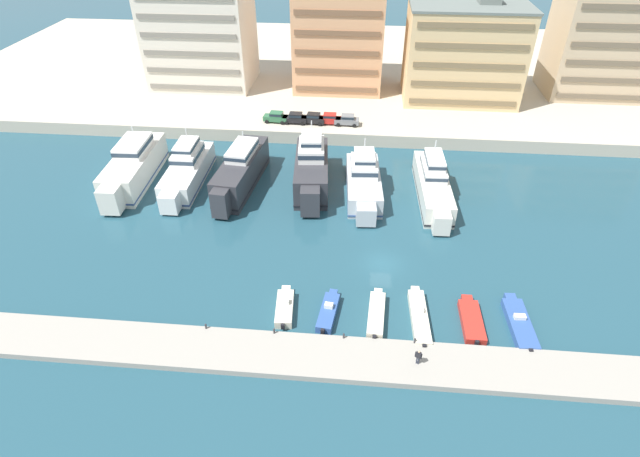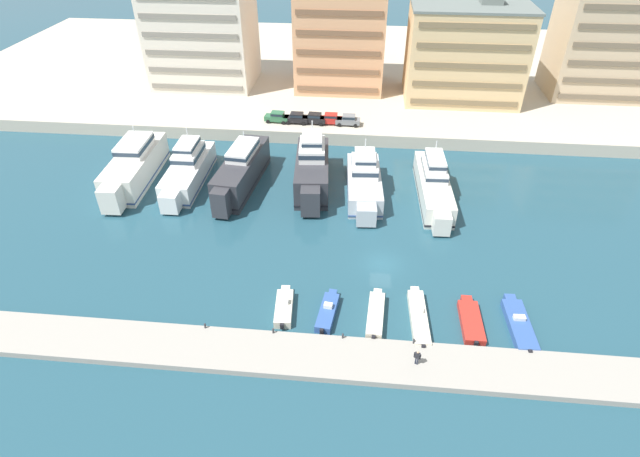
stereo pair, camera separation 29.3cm
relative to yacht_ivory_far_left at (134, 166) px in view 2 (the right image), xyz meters
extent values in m
plane|color=#234C5B|center=(35.85, -15.84, -2.38)|extent=(400.00, 400.00, 0.00)
cube|color=#BCB29E|center=(35.85, 49.11, -1.33)|extent=(180.00, 70.00, 2.11)
cube|color=#9E998E|center=(35.85, -30.40, -2.05)|extent=(120.00, 5.08, 0.67)
cube|color=silver|center=(-0.01, 0.31, -0.35)|extent=(5.36, 15.58, 4.06)
cube|color=silver|center=(0.31, -8.48, -0.25)|extent=(2.72, 2.49, 3.45)
cube|color=#334C7F|center=(-0.01, 0.31, -1.67)|extent=(5.41, 15.74, 0.24)
cube|color=white|center=(-0.05, 1.46, 2.52)|extent=(3.98, 6.61, 1.68)
cube|color=#233342|center=(-0.05, 1.46, 2.68)|extent=(4.03, 6.67, 0.60)
cylinder|color=silver|center=(-0.09, 2.43, 4.26)|extent=(0.16, 0.16, 1.80)
cube|color=silver|center=(-0.31, 8.46, -1.27)|extent=(4.11, 1.05, 0.20)
cube|color=white|center=(7.81, 0.47, -0.86)|extent=(4.49, 14.32, 3.05)
cube|color=white|center=(7.89, -7.64, -0.78)|extent=(2.41, 2.20, 2.59)
cube|color=#334C7F|center=(7.81, 0.47, -1.85)|extent=(4.54, 14.47, 0.24)
cube|color=white|center=(7.80, 1.54, 1.48)|extent=(3.45, 6.03, 1.64)
cube|color=#233342|center=(7.80, 1.54, 1.65)|extent=(3.49, 6.09, 0.59)
cube|color=white|center=(7.80, 1.54, 2.86)|extent=(2.69, 4.71, 1.11)
cube|color=#233342|center=(7.80, 1.54, 2.97)|extent=(2.73, 4.75, 0.40)
cylinder|color=silver|center=(7.79, 2.44, 4.32)|extent=(0.16, 0.16, 1.80)
cube|color=white|center=(7.73, 8.06, -1.55)|extent=(3.70, 0.94, 0.20)
cube|color=#333338|center=(15.80, 0.23, -0.22)|extent=(5.39, 15.50, 4.33)
cube|color=#333338|center=(14.96, -8.20, -0.11)|extent=(2.33, 2.15, 3.68)
cube|color=black|center=(15.80, 0.23, -1.63)|extent=(5.44, 15.66, 0.24)
cube|color=white|center=(15.92, 1.36, 2.63)|extent=(3.66, 6.65, 1.37)
cube|color=#233342|center=(15.92, 1.36, 2.76)|extent=(3.71, 6.72, 0.49)
cylinder|color=silver|center=(16.01, 2.31, 4.21)|extent=(0.16, 0.16, 1.80)
cube|color=#333338|center=(16.60, 8.23, -1.19)|extent=(3.39, 1.22, 0.20)
cube|color=#333338|center=(25.82, 1.24, -0.26)|extent=(5.65, 14.00, 4.25)
cube|color=#333338|center=(26.45, -6.60, -0.15)|extent=(2.69, 2.48, 3.61)
cube|color=black|center=(25.82, 1.24, -1.64)|extent=(5.71, 14.14, 0.24)
cube|color=white|center=(25.73, 2.26, 2.76)|extent=(4.01, 6.01, 1.80)
cube|color=#233342|center=(25.73, 2.26, 2.94)|extent=(4.06, 6.07, 0.65)
cube|color=white|center=(25.73, 2.26, 4.30)|extent=(3.13, 4.69, 1.29)
cube|color=#233342|center=(25.73, 2.26, 4.43)|extent=(3.17, 4.74, 0.46)
cylinder|color=silver|center=(25.66, 3.12, 5.85)|extent=(0.16, 0.16, 1.80)
cube|color=#333338|center=(25.23, 8.51, -1.22)|extent=(3.94, 1.21, 0.20)
cube|color=silver|center=(33.29, -0.37, -0.94)|extent=(5.39, 13.34, 2.88)
cube|color=silver|center=(33.77, -7.92, -0.87)|extent=(2.65, 2.44, 2.45)
cube|color=#334C7F|center=(33.29, -0.37, -1.88)|extent=(5.44, 13.48, 0.24)
cube|color=white|center=(33.23, 0.61, 1.35)|extent=(3.90, 5.71, 1.71)
cube|color=#233342|center=(33.23, 0.61, 1.52)|extent=(3.95, 5.77, 0.61)
cube|color=white|center=(33.23, 0.61, 2.79)|extent=(3.04, 4.45, 1.17)
cube|color=#233342|center=(33.23, 0.61, 2.91)|extent=(3.08, 4.50, 0.42)
cylinder|color=silver|center=(33.17, 1.43, 4.28)|extent=(0.16, 0.16, 1.80)
cube|color=silver|center=(32.85, 6.61, -1.59)|extent=(3.93, 1.14, 0.20)
cube|color=silver|center=(42.85, -0.42, -0.85)|extent=(4.41, 15.91, 3.06)
cube|color=silver|center=(43.16, -9.18, -0.78)|extent=(2.19, 2.00, 2.60)
cube|color=black|center=(42.85, -0.42, -1.85)|extent=(4.45, 16.07, 0.24)
cube|color=white|center=(42.80, 0.76, 1.35)|extent=(3.24, 6.73, 1.35)
cube|color=#233342|center=(42.80, 0.76, 1.49)|extent=(3.28, 6.80, 0.49)
cube|color=white|center=(42.80, 0.76, 2.69)|extent=(2.53, 5.25, 1.32)
cube|color=#233342|center=(42.80, 0.76, 2.82)|extent=(2.56, 5.30, 0.48)
cylinder|color=silver|center=(42.77, 1.76, 4.25)|extent=(0.16, 0.16, 1.80)
cube|color=silver|center=(42.55, 7.92, -1.54)|extent=(3.31, 1.02, 0.20)
cube|color=beige|center=(25.67, -24.54, -1.92)|extent=(2.12, 4.96, 0.92)
cube|color=beige|center=(25.44, -21.79, -1.92)|extent=(1.01, 0.85, 0.78)
cube|color=silver|center=(25.64, -24.18, -1.20)|extent=(0.99, 0.68, 0.53)
cube|color=#283847|center=(25.62, -23.90, -1.12)|extent=(0.86, 0.15, 0.32)
cube|color=black|center=(25.89, -27.13, -1.77)|extent=(0.38, 0.31, 0.60)
cube|color=#33569E|center=(30.20, -24.67, -1.95)|extent=(2.18, 5.28, 0.87)
cube|color=#33569E|center=(30.54, -21.81, -1.95)|extent=(0.94, 0.81, 0.74)
cube|color=silver|center=(30.24, -24.29, -1.29)|extent=(0.93, 0.70, 0.46)
cube|color=#283847|center=(30.28, -24.01, -1.22)|extent=(0.79, 0.17, 0.28)
cube|color=black|center=(29.87, -27.40, -1.80)|extent=(0.39, 0.32, 0.60)
cube|color=beige|center=(35.12, -24.66, -1.89)|extent=(1.95, 6.04, 0.98)
cube|color=beige|center=(35.32, -21.37, -1.89)|extent=(0.91, 0.77, 0.83)
cube|color=black|center=(34.92, -27.81, -1.74)|extent=(0.38, 0.30, 0.60)
cube|color=beige|center=(39.48, -24.59, -1.95)|extent=(1.95, 7.49, 0.87)
cube|color=beige|center=(39.30, -20.55, -1.95)|extent=(0.92, 0.77, 0.74)
cube|color=silver|center=(39.46, -24.03, -1.31)|extent=(0.92, 0.64, 0.40)
cube|color=#283847|center=(39.44, -23.75, -1.25)|extent=(0.81, 0.12, 0.24)
cube|color=black|center=(39.65, -28.48, -1.80)|extent=(0.37, 0.30, 0.60)
cube|color=red|center=(44.72, -24.55, -2.00)|extent=(2.05, 5.53, 0.76)
cube|color=red|center=(44.69, -21.39, -2.00)|extent=(1.12, 0.91, 0.65)
cube|color=black|center=(44.73, -27.48, -1.85)|extent=(0.36, 0.28, 0.60)
cube|color=#33569E|center=(49.45, -24.55, -1.99)|extent=(2.34, 6.82, 0.79)
cube|color=#33569E|center=(49.30, -20.77, -1.99)|extent=(1.18, 0.98, 0.68)
cube|color=silver|center=(49.43, -24.04, -1.38)|extent=(1.17, 0.64, 0.41)
cube|color=#283847|center=(49.42, -23.76, -1.32)|extent=(1.04, 0.12, 0.25)
cube|color=black|center=(49.59, -28.10, -1.84)|extent=(0.37, 0.29, 0.60)
cube|color=#2D6642|center=(17.93, 17.89, 0.45)|extent=(4.24, 2.06, 0.80)
cube|color=#2D6642|center=(18.08, 17.87, 1.19)|extent=(2.23, 1.74, 0.68)
cube|color=#1E2833|center=(18.08, 17.87, 1.19)|extent=(2.19, 1.75, 0.37)
cylinder|color=black|center=(16.51, 17.16, 0.05)|extent=(0.66, 0.28, 0.64)
cylinder|color=black|center=(16.66, 18.86, 0.05)|extent=(0.66, 0.28, 0.64)
cylinder|color=black|center=(19.19, 16.92, 0.05)|extent=(0.66, 0.28, 0.64)
cylinder|color=black|center=(19.35, 18.61, 0.05)|extent=(0.66, 0.28, 0.64)
cube|color=black|center=(21.25, 17.76, 0.45)|extent=(4.13, 1.78, 0.80)
cube|color=black|center=(21.40, 17.76, 1.19)|extent=(2.13, 1.60, 0.68)
cube|color=#1E2833|center=(21.40, 17.76, 1.19)|extent=(2.09, 1.62, 0.37)
cylinder|color=black|center=(19.88, 16.94, 0.05)|extent=(0.64, 0.23, 0.64)
cylinder|color=black|center=(19.91, 18.64, 0.05)|extent=(0.64, 0.23, 0.64)
cylinder|color=black|center=(22.58, 16.89, 0.05)|extent=(0.64, 0.23, 0.64)
cylinder|color=black|center=(22.61, 18.59, 0.05)|extent=(0.64, 0.23, 0.64)
cube|color=black|center=(24.28, 17.86, 0.45)|extent=(4.24, 2.07, 0.80)
cube|color=black|center=(24.42, 17.85, 1.19)|extent=(2.23, 1.75, 0.68)
cube|color=#1E2833|center=(24.42, 17.85, 1.19)|extent=(2.19, 1.76, 0.37)
cylinder|color=black|center=(22.85, 17.14, 0.05)|extent=(0.66, 0.28, 0.64)
cylinder|color=black|center=(23.01, 18.83, 0.05)|extent=(0.66, 0.28, 0.64)
cylinder|color=black|center=(25.54, 16.89, 0.05)|extent=(0.66, 0.28, 0.64)
cylinder|color=black|center=(25.70, 18.59, 0.05)|extent=(0.66, 0.28, 0.64)
cube|color=red|center=(27.02, 17.99, 0.45)|extent=(4.13, 1.78, 0.80)
cube|color=red|center=(27.17, 17.99, 1.19)|extent=(2.13, 1.60, 0.68)
cube|color=#1E2833|center=(27.17, 17.99, 1.19)|extent=(2.09, 1.61, 0.37)
cylinder|color=black|center=(25.65, 17.17, 0.05)|extent=(0.64, 0.23, 0.64)
cylinder|color=black|center=(25.68, 18.87, 0.05)|extent=(0.64, 0.23, 0.64)
cylinder|color=black|center=(28.35, 17.12, 0.05)|extent=(0.64, 0.23, 0.64)
cylinder|color=black|center=(28.38, 18.81, 0.05)|extent=(0.64, 0.23, 0.64)
cube|color=slate|center=(30.05, 17.78, 0.45)|extent=(4.15, 1.81, 0.80)
cube|color=slate|center=(30.20, 17.78, 1.19)|extent=(2.14, 1.62, 0.68)
cube|color=#1E2833|center=(30.20, 17.78, 1.19)|extent=(2.10, 1.63, 0.37)
cylinder|color=black|center=(28.67, 16.97, 0.05)|extent=(0.65, 0.24, 0.64)
cylinder|color=black|center=(28.72, 18.67, 0.05)|extent=(0.65, 0.24, 0.64)
cylinder|color=black|center=(31.37, 16.89, 0.05)|extent=(0.65, 0.24, 0.64)
cylinder|color=black|center=(31.42, 18.59, 0.05)|extent=(0.65, 0.24, 0.64)
cube|color=silver|center=(0.82, 35.96, 10.74)|extent=(19.11, 14.21, 22.03)
cube|color=gray|center=(0.82, 28.76, 1.30)|extent=(17.58, 0.24, 0.90)
cube|color=gray|center=(0.82, 28.76, 4.45)|extent=(17.58, 0.24, 0.90)
cube|color=gray|center=(0.82, 28.76, 7.59)|extent=(17.58, 0.24, 0.90)
cube|color=gray|center=(0.82, 28.76, 10.74)|extent=(17.58, 0.24, 0.90)
cube|color=gray|center=(0.82, 28.76, 13.89)|extent=(17.58, 0.24, 0.90)
cube|color=tan|center=(27.43, 36.80, 9.82)|extent=(16.51, 13.71, 20.18)
cube|color=brown|center=(27.43, 29.85, 1.41)|extent=(15.19, 0.24, 0.90)
cube|color=brown|center=(27.43, 29.85, 4.77)|extent=(15.19, 0.24, 0.90)
cube|color=brown|center=(27.43, 29.85, 8.14)|extent=(15.19, 0.24, 0.90)
cube|color=brown|center=(27.43, 29.85, 11.50)|extent=(15.19, 0.24, 0.90)
cube|color=brown|center=(27.43, 29.85, 14.87)|extent=(15.19, 0.24, 0.90)
cube|color=#E0BC84|center=(50.09, 32.66, 7.82)|extent=(20.28, 13.85, 16.18)
cube|color=#7B6748|center=(50.09, 25.64, 1.35)|extent=(18.66, 0.24, 0.90)
cube|color=#7B6748|center=(50.09, 25.64, 4.58)|extent=(18.66, 0.24, 0.90)
cube|color=#7B6748|center=(50.09, 25.64, 7.82)|extent=(18.66, 0.24, 0.90)
cube|color=#7B6748|center=(50.09, 25.64, 11.05)|extent=(18.66, 0.24, 0.90)
cube|color=#7B6748|center=(50.09, 25.64, 14.29)|extent=(18.66, 0.24, 0.90)
cube|color=slate|center=(50.09, 32.66, 16.11)|extent=(20.69, 14.12, 0.40)
cube|color=#C6AD89|center=(77.66, 37.07, 10.41)|extent=(21.41, 12.31, 21.36)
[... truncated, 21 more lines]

